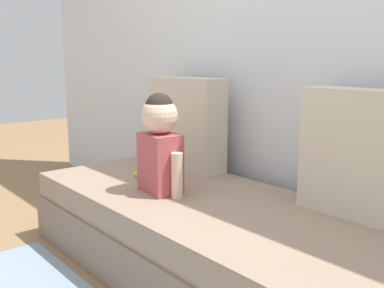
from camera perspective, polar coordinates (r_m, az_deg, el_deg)
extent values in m
plane|color=#93704C|center=(2.24, 2.23, -16.86)|extent=(12.00, 12.00, 0.00)
cube|color=silver|center=(2.41, 12.76, 15.76)|extent=(5.30, 0.10, 2.51)
cube|color=#826C5B|center=(2.18, 2.26, -13.89)|extent=(2.10, 0.86, 0.26)
cube|color=gray|center=(2.11, 2.30, -9.05)|extent=(2.04, 0.84, 0.14)
cube|color=beige|center=(2.66, -0.81, 2.75)|extent=(0.56, 0.16, 0.55)
cube|color=beige|center=(1.93, 21.59, -1.34)|extent=(0.54, 0.16, 0.53)
cube|color=#B24C51|center=(2.18, -4.16, -2.49)|extent=(0.23, 0.17, 0.29)
sphere|color=beige|center=(2.13, -4.25, 3.70)|extent=(0.18, 0.18, 0.18)
sphere|color=#2D231E|center=(2.13, -4.26, 4.78)|extent=(0.14, 0.14, 0.14)
cylinder|color=beige|center=(2.29, -6.13, -2.78)|extent=(0.06, 0.06, 0.22)
cylinder|color=beige|center=(2.08, -1.96, -4.13)|extent=(0.06, 0.06, 0.22)
ellipsoid|color=yellow|center=(2.46, -5.75, -3.96)|extent=(0.17, 0.13, 0.04)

